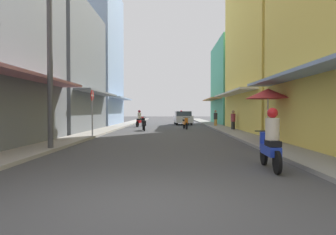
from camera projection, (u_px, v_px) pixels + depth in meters
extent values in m
plane|color=#424244|center=(167.00, 129.00, 25.48)|extent=(108.60, 108.60, 0.00)
cube|color=#9E9991|center=(113.00, 128.00, 25.55)|extent=(1.54, 57.36, 0.12)
cube|color=gray|center=(221.00, 128.00, 25.41)|extent=(1.54, 57.36, 0.12)
cube|color=#B7727F|center=(15.00, 72.00, 10.18)|extent=(1.10, 11.45, 0.12)
cube|color=slate|center=(50.00, 69.00, 21.72)|extent=(6.00, 9.07, 9.03)
cube|color=slate|center=(99.00, 93.00, 21.71)|extent=(1.10, 8.17, 0.12)
cube|color=#8CA5CC|center=(88.00, 57.00, 31.50)|extent=(6.00, 8.77, 14.23)
cube|color=#8CA5CC|center=(122.00, 98.00, 31.54)|extent=(1.10, 7.89, 0.12)
cube|color=#8CA5CC|center=(306.00, 71.00, 9.81)|extent=(1.10, 11.05, 0.12)
cube|color=#EFD159|center=(280.00, 15.00, 21.98)|extent=(6.00, 11.47, 16.99)
cube|color=silver|center=(232.00, 93.00, 22.16)|extent=(1.10, 10.33, 0.12)
cube|color=#4CB28C|center=(243.00, 84.00, 33.56)|extent=(6.00, 9.62, 9.04)
cube|color=#D88C4C|center=(212.00, 99.00, 33.65)|extent=(1.10, 8.66, 0.12)
cylinder|color=black|center=(181.00, 120.00, 40.50)|extent=(0.08, 0.56, 0.56)
cylinder|color=black|center=(181.00, 120.00, 39.25)|extent=(0.08, 0.56, 0.56)
cube|color=#197233|center=(181.00, 118.00, 39.82)|extent=(0.28, 1.00, 0.24)
cube|color=black|center=(181.00, 117.00, 39.61)|extent=(0.28, 0.56, 0.14)
cylinder|color=#197233|center=(181.00, 117.00, 40.36)|extent=(0.28, 0.28, 0.45)
cylinder|color=black|center=(181.00, 115.00, 40.36)|extent=(0.55, 0.03, 0.03)
cylinder|color=beige|center=(181.00, 114.00, 39.65)|extent=(0.34, 0.34, 0.55)
sphere|color=red|center=(181.00, 111.00, 39.64)|extent=(0.26, 0.26, 0.26)
cylinder|color=black|center=(143.00, 127.00, 23.37)|extent=(0.17, 0.57, 0.56)
cylinder|color=black|center=(144.00, 127.00, 22.13)|extent=(0.17, 0.57, 0.56)
cube|color=black|center=(144.00, 124.00, 22.70)|extent=(0.44, 1.03, 0.24)
cube|color=black|center=(144.00, 122.00, 22.49)|extent=(0.37, 0.60, 0.14)
cylinder|color=black|center=(143.00, 121.00, 23.24)|extent=(0.28, 0.28, 0.45)
cylinder|color=black|center=(143.00, 118.00, 23.23)|extent=(0.55, 0.12, 0.03)
cylinder|color=black|center=(143.00, 124.00, 28.81)|extent=(0.25, 0.56, 0.56)
cylinder|color=black|center=(137.00, 124.00, 27.63)|extent=(0.25, 0.56, 0.56)
cube|color=red|center=(140.00, 121.00, 28.17)|extent=(0.57, 1.04, 0.24)
cube|color=black|center=(139.00, 119.00, 27.97)|extent=(0.44, 0.62, 0.14)
cylinder|color=red|center=(142.00, 119.00, 28.68)|extent=(0.28, 0.28, 0.45)
cylinder|color=black|center=(142.00, 117.00, 28.68)|extent=(0.53, 0.20, 0.03)
cylinder|color=beige|center=(139.00, 116.00, 28.01)|extent=(0.34, 0.34, 0.55)
sphere|color=maroon|center=(139.00, 111.00, 28.00)|extent=(0.26, 0.26, 0.26)
cylinder|color=black|center=(264.00, 155.00, 8.33)|extent=(0.11, 0.56, 0.56)
cylinder|color=black|center=(277.00, 163.00, 7.08)|extent=(0.11, 0.56, 0.56)
cube|color=#1E38B7|center=(271.00, 150.00, 7.65)|extent=(0.33, 1.01, 0.24)
cube|color=black|center=(273.00, 143.00, 7.45)|extent=(0.31, 0.57, 0.14)
cylinder|color=#1E38B7|center=(265.00, 140.00, 8.19)|extent=(0.28, 0.28, 0.45)
cylinder|color=black|center=(265.00, 131.00, 8.19)|extent=(0.55, 0.06, 0.03)
cylinder|color=beige|center=(272.00, 129.00, 7.49)|extent=(0.34, 0.34, 0.55)
sphere|color=red|center=(272.00, 113.00, 7.48)|extent=(0.26, 0.26, 0.26)
cylinder|color=black|center=(187.00, 126.00, 24.20)|extent=(0.15, 0.57, 0.56)
cylinder|color=black|center=(184.00, 125.00, 25.44)|extent=(0.15, 0.57, 0.56)
cube|color=orange|center=(185.00, 123.00, 24.87)|extent=(0.41, 1.03, 0.24)
cube|color=black|center=(185.00, 120.00, 25.06)|extent=(0.35, 0.59, 0.14)
cylinder|color=orange|center=(186.00, 121.00, 24.32)|extent=(0.28, 0.28, 0.45)
cylinder|color=black|center=(186.00, 118.00, 24.31)|extent=(0.55, 0.10, 0.03)
cube|color=silver|center=(183.00, 119.00, 32.63)|extent=(2.04, 4.21, 0.70)
cube|color=#333D47|center=(183.00, 114.00, 32.47)|extent=(1.74, 2.21, 0.60)
cylinder|color=black|center=(175.00, 121.00, 33.85)|extent=(0.22, 0.65, 0.64)
cylinder|color=black|center=(188.00, 121.00, 33.93)|extent=(0.22, 0.65, 0.64)
cylinder|color=black|center=(177.00, 122.00, 31.35)|extent=(0.22, 0.65, 0.64)
cylinder|color=black|center=(191.00, 122.00, 31.43)|extent=(0.22, 0.65, 0.64)
cylinder|color=#BF8C3F|center=(216.00, 123.00, 27.98)|extent=(0.28, 0.28, 0.71)
cylinder|color=#262628|center=(216.00, 116.00, 27.97)|extent=(0.34, 0.34, 0.60)
sphere|color=#9E7256|center=(216.00, 111.00, 27.96)|extent=(0.22, 0.22, 0.22)
cylinder|color=#262628|center=(233.00, 126.00, 22.47)|extent=(0.28, 0.28, 0.70)
cylinder|color=#99333F|center=(233.00, 118.00, 22.45)|extent=(0.34, 0.34, 0.59)
sphere|color=tan|center=(233.00, 112.00, 22.44)|extent=(0.22, 0.22, 0.22)
cylinder|color=#99999E|center=(268.00, 119.00, 13.33)|extent=(0.05, 0.05, 2.31)
cone|color=#BF3333|center=(268.00, 94.00, 13.31)|extent=(1.97, 1.97, 0.45)
cylinder|color=#4C4C4F|center=(50.00, 59.00, 11.13)|extent=(0.20, 0.20, 6.85)
cylinder|color=gray|center=(92.00, 114.00, 16.63)|extent=(0.07, 0.07, 2.60)
cylinder|color=red|center=(92.00, 95.00, 16.61)|extent=(0.02, 0.60, 0.60)
cube|color=white|center=(92.00, 95.00, 16.61)|extent=(0.03, 0.40, 0.10)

